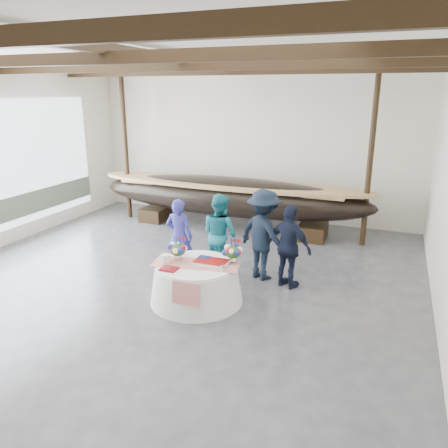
% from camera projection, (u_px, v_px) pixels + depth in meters
% --- Properties ---
extents(floor, '(10.00, 12.00, 0.01)m').
position_uv_depth(floor, '(154.00, 295.00, 8.44)').
color(floor, '#3D3D42').
rests_on(floor, ground).
extents(wall_back, '(10.00, 0.02, 4.50)m').
position_uv_depth(wall_back, '(252.00, 144.00, 13.12)').
color(wall_back, silver).
rests_on(wall_back, ground).
extents(ceiling, '(10.00, 12.00, 0.01)m').
position_uv_depth(ceiling, '(141.00, 46.00, 7.12)').
color(ceiling, white).
rests_on(ceiling, wall_back).
extents(pavilion_structure, '(9.80, 11.76, 4.50)m').
position_uv_depth(pavilion_structure, '(165.00, 79.00, 7.97)').
color(pavilion_structure, black).
rests_on(pavilion_structure, ground).
extents(longboat_display, '(7.99, 1.60, 1.50)m').
position_uv_depth(longboat_display, '(229.00, 196.00, 12.25)').
color(longboat_display, black).
rests_on(longboat_display, ground).
extents(banquet_table, '(1.73, 1.73, 0.75)m').
position_uv_depth(banquet_table, '(196.00, 283.00, 8.13)').
color(banquet_table, silver).
rests_on(banquet_table, ground).
extents(tabletop_items, '(1.67, 1.02, 0.40)m').
position_uv_depth(tabletop_items, '(201.00, 254.00, 8.09)').
color(tabletop_items, red).
rests_on(tabletop_items, banquet_table).
extents(guest_woman_blue, '(0.61, 0.41, 1.64)m').
position_uv_depth(guest_woman_blue, '(179.00, 236.00, 9.30)').
color(guest_woman_blue, navy).
rests_on(guest_woman_blue, ground).
extents(guest_woman_teal, '(1.05, 0.95, 1.75)m').
position_uv_depth(guest_woman_teal, '(220.00, 234.00, 9.31)').
color(guest_woman_teal, teal).
rests_on(guest_woman_teal, ground).
extents(guest_man_left, '(1.42, 1.18, 1.91)m').
position_uv_depth(guest_man_left, '(263.00, 235.00, 8.98)').
color(guest_man_left, black).
rests_on(guest_man_left, ground).
extents(guest_man_right, '(1.08, 0.76, 1.70)m').
position_uv_depth(guest_man_right, '(289.00, 247.00, 8.58)').
color(guest_man_right, black).
rests_on(guest_man_right, ground).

